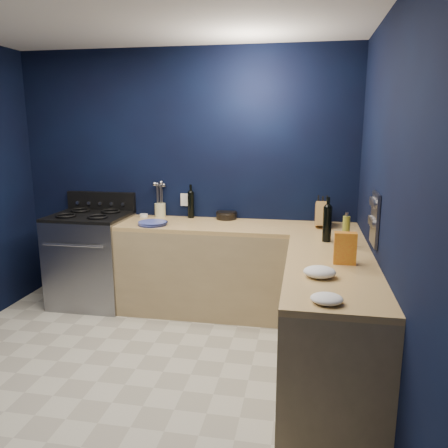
% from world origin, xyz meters
% --- Properties ---
extents(floor, '(3.50, 3.50, 0.02)m').
position_xyz_m(floor, '(0.00, 0.00, -0.01)').
color(floor, '#BAB6A3').
rests_on(floor, ground).
extents(wall_back, '(3.50, 0.02, 2.60)m').
position_xyz_m(wall_back, '(0.00, 1.76, 1.30)').
color(wall_back, black).
rests_on(wall_back, ground).
extents(wall_right, '(0.02, 3.50, 2.60)m').
position_xyz_m(wall_right, '(1.76, 0.00, 1.30)').
color(wall_right, black).
rests_on(wall_right, ground).
extents(cab_back, '(2.30, 0.63, 0.86)m').
position_xyz_m(cab_back, '(0.60, 1.44, 0.43)').
color(cab_back, tan).
rests_on(cab_back, floor).
extents(top_back, '(2.30, 0.63, 0.04)m').
position_xyz_m(top_back, '(0.60, 1.44, 0.88)').
color(top_back, olive).
rests_on(top_back, cab_back).
extents(cab_right, '(0.63, 1.67, 0.86)m').
position_xyz_m(cab_right, '(1.44, 0.29, 0.43)').
color(cab_right, tan).
rests_on(cab_right, floor).
extents(top_right, '(0.63, 1.67, 0.04)m').
position_xyz_m(top_right, '(1.44, 0.29, 0.88)').
color(top_right, olive).
rests_on(top_right, cab_right).
extents(gas_range, '(0.76, 0.66, 0.92)m').
position_xyz_m(gas_range, '(-0.93, 1.42, 0.46)').
color(gas_range, gray).
rests_on(gas_range, floor).
extents(oven_door, '(0.59, 0.02, 0.42)m').
position_xyz_m(oven_door, '(-0.93, 1.10, 0.45)').
color(oven_door, black).
rests_on(oven_door, gas_range).
extents(cooktop, '(0.76, 0.66, 0.03)m').
position_xyz_m(cooktop, '(-0.93, 1.42, 0.94)').
color(cooktop, black).
rests_on(cooktop, gas_range).
extents(backguard, '(0.76, 0.06, 0.20)m').
position_xyz_m(backguard, '(-0.93, 1.72, 1.04)').
color(backguard, black).
rests_on(backguard, gas_range).
extents(spice_panel, '(0.02, 0.28, 0.38)m').
position_xyz_m(spice_panel, '(1.74, 0.55, 1.18)').
color(spice_panel, gray).
rests_on(spice_panel, wall_right).
extents(wall_outlet, '(0.09, 0.02, 0.13)m').
position_xyz_m(wall_outlet, '(0.00, 1.74, 1.08)').
color(wall_outlet, white).
rests_on(wall_outlet, wall_back).
extents(plate_stack, '(0.36, 0.36, 0.03)m').
position_xyz_m(plate_stack, '(-0.20, 1.28, 0.92)').
color(plate_stack, '#333FAC').
rests_on(plate_stack, top_back).
extents(ramekin, '(0.09, 0.09, 0.03)m').
position_xyz_m(ramekin, '(-0.42, 1.64, 0.92)').
color(ramekin, white).
rests_on(ramekin, top_back).
extents(utensil_crock, '(0.15, 0.15, 0.14)m').
position_xyz_m(utensil_crock, '(-0.26, 1.69, 0.97)').
color(utensil_crock, beige).
rests_on(utensil_crock, top_back).
extents(wine_bottle_back, '(0.08, 0.08, 0.27)m').
position_xyz_m(wine_bottle_back, '(0.08, 1.69, 1.03)').
color(wine_bottle_back, black).
rests_on(wine_bottle_back, top_back).
extents(lemon_basket, '(0.23, 0.23, 0.08)m').
position_xyz_m(lemon_basket, '(0.45, 1.69, 0.94)').
color(lemon_basket, black).
rests_on(lemon_basket, top_back).
extents(knife_block, '(0.13, 0.27, 0.28)m').
position_xyz_m(knife_block, '(1.40, 1.51, 1.01)').
color(knife_block, olive).
rests_on(knife_block, top_back).
extents(wine_bottle_right, '(0.09, 0.09, 0.29)m').
position_xyz_m(wine_bottle_right, '(1.42, 0.94, 1.05)').
color(wine_bottle_right, black).
rests_on(wine_bottle_right, top_right).
extents(oil_bottle, '(0.07, 0.07, 0.25)m').
position_xyz_m(oil_bottle, '(1.56, 0.80, 1.02)').
color(oil_bottle, olive).
rests_on(oil_bottle, top_right).
extents(spice_jar_near, '(0.05, 0.05, 0.10)m').
position_xyz_m(spice_jar_near, '(1.52, 0.51, 0.95)').
color(spice_jar_near, olive).
rests_on(spice_jar_near, top_right).
extents(spice_jar_far, '(0.05, 0.05, 0.08)m').
position_xyz_m(spice_jar_far, '(1.54, 0.38, 0.94)').
color(spice_jar_far, olive).
rests_on(spice_jar_far, top_right).
extents(crouton_bag, '(0.15, 0.07, 0.22)m').
position_xyz_m(crouton_bag, '(1.52, 0.33, 1.01)').
color(crouton_bag, red).
rests_on(crouton_bag, top_right).
extents(towel_front, '(0.24, 0.22, 0.07)m').
position_xyz_m(towel_front, '(1.34, 0.01, 0.94)').
color(towel_front, white).
rests_on(towel_front, top_right).
extents(towel_end, '(0.22, 0.20, 0.05)m').
position_xyz_m(towel_end, '(1.37, -0.42, 0.93)').
color(towel_end, white).
rests_on(towel_end, top_right).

